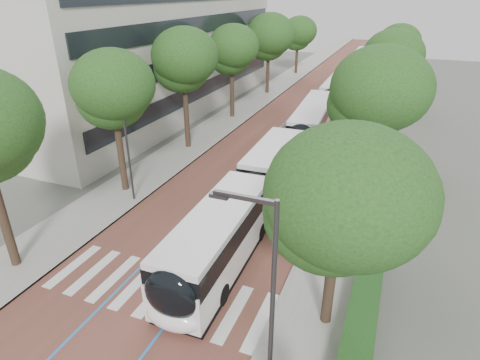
{
  "coord_description": "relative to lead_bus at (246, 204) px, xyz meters",
  "views": [
    {
      "loc": [
        9.08,
        -11.03,
        12.6
      ],
      "look_at": [
        1.11,
        8.82,
        2.4
      ],
      "focal_mm": 30.0,
      "sensor_mm": 36.0,
      "label": 1
    }
  ],
  "objects": [
    {
      "name": "lane_line_right",
      "position": [
        -0.39,
        32.52,
        -1.6
      ],
      "size": [
        0.12,
        126.0,
        0.01
      ],
      "primitive_type": "cube",
      "color": "blue",
      "rests_on": "road"
    },
    {
      "name": "trees_right",
      "position": [
        5.71,
        11.34,
        4.65
      ],
      "size": [
        5.99,
        47.53,
        9.28
      ],
      "color": "black",
      "rests_on": "ground"
    },
    {
      "name": "kerb_left",
      "position": [
        -7.59,
        32.52,
        -1.57
      ],
      "size": [
        0.2,
        140.0,
        0.14
      ],
      "primitive_type": "cube",
      "color": "gray",
      "rests_on": "ground"
    },
    {
      "name": "sidewalk_left",
      "position": [
        -9.49,
        32.52,
        -1.57
      ],
      "size": [
        4.0,
        140.0,
        0.12
      ],
      "primitive_type": "cube",
      "color": "gray",
      "rests_on": "ground"
    },
    {
      "name": "road",
      "position": [
        -1.99,
        32.52,
        -1.62
      ],
      "size": [
        11.0,
        140.0,
        0.02
      ],
      "primitive_type": "cube",
      "color": "brown",
      "rests_on": "ground"
    },
    {
      "name": "ground",
      "position": [
        -1.99,
        -7.48,
        -1.63
      ],
      "size": [
        160.0,
        160.0,
        0.0
      ],
      "primitive_type": "plane",
      "color": "#51544C",
      "rests_on": "ground"
    },
    {
      "name": "kerb_right",
      "position": [
        3.61,
        32.52,
        -1.57
      ],
      "size": [
        0.2,
        140.0,
        0.14
      ],
      "primitive_type": "cube",
      "color": "gray",
      "rests_on": "ground"
    },
    {
      "name": "sidewalk_right",
      "position": [
        5.51,
        32.52,
        -1.57
      ],
      "size": [
        4.0,
        140.0,
        0.12
      ],
      "primitive_type": "cube",
      "color": "gray",
      "rests_on": "ground"
    },
    {
      "name": "lane_line_left",
      "position": [
        -3.59,
        32.52,
        -1.6
      ],
      "size": [
        0.12,
        126.0,
        0.01
      ],
      "primitive_type": "cube",
      "color": "blue",
      "rests_on": "road"
    },
    {
      "name": "zebra_crossing",
      "position": [
        -1.79,
        -6.48,
        -1.6
      ],
      "size": [
        10.55,
        3.6,
        0.01
      ],
      "color": "silver",
      "rests_on": "ground"
    },
    {
      "name": "streetlight_far",
      "position": [
        4.63,
        14.52,
        3.19
      ],
      "size": [
        1.82,
        0.2,
        8.0
      ],
      "color": "#313134",
      "rests_on": "sidewalk_right"
    },
    {
      "name": "bus_queued_1",
      "position": [
        0.2,
        29.63,
        -0.0
      ],
      "size": [
        2.69,
        12.43,
        3.2
      ],
      "rotation": [
        0.0,
        0.0,
        0.01
      ],
      "color": "white",
      "rests_on": "ground"
    },
    {
      "name": "trees_left",
      "position": [
        -9.49,
        18.99,
        5.15
      ],
      "size": [
        6.14,
        60.42,
        9.5
      ],
      "color": "black",
      "rests_on": "ground"
    },
    {
      "name": "bus_queued_3",
      "position": [
        0.06,
        54.57,
        -0.0
      ],
      "size": [
        2.58,
        12.41,
        3.2
      ],
      "rotation": [
        0.0,
        0.0,
        0.0
      ],
      "color": "white",
      "rests_on": "ground"
    },
    {
      "name": "streetlight_near",
      "position": [
        4.63,
        -10.48,
        3.19
      ],
      "size": [
        1.82,
        0.2,
        8.0
      ],
      "color": "#313134",
      "rests_on": "sidewalk_right"
    },
    {
      "name": "lead_bus",
      "position": [
        0.0,
        0.0,
        0.0
      ],
      "size": [
        2.91,
        18.45,
        3.2
      ],
      "rotation": [
        0.0,
        0.0,
        0.02
      ],
      "color": "black",
      "rests_on": "ground"
    },
    {
      "name": "office_building",
      "position": [
        -21.46,
        20.52,
        5.37
      ],
      "size": [
        18.11,
        40.0,
        14.0
      ],
      "color": "#A4A198",
      "rests_on": "ground"
    },
    {
      "name": "lamp_post_left",
      "position": [
        -8.09,
        0.52,
        2.49
      ],
      "size": [
        0.14,
        0.14,
        8.0
      ],
      "primitive_type": "cylinder",
      "color": "#313134",
      "rests_on": "sidewalk_left"
    },
    {
      "name": "bus_queued_2",
      "position": [
        -0.1,
        42.35,
        -0.0
      ],
      "size": [
        2.87,
        12.46,
        3.2
      ],
      "rotation": [
        0.0,
        0.0,
        0.03
      ],
      "color": "white",
      "rests_on": "ground"
    },
    {
      "name": "hedge",
      "position": [
        7.11,
        -7.48,
        -1.11
      ],
      "size": [
        1.2,
        14.0,
        0.8
      ],
      "primitive_type": "cube",
      "color": "#1B4317",
      "rests_on": "sidewalk_right"
    },
    {
      "name": "bus_queued_0",
      "position": [
        0.08,
        16.51,
        -0.0
      ],
      "size": [
        3.2,
        12.52,
        3.2
      ],
      "rotation": [
        0.0,
        0.0,
        0.06
      ],
      "color": "white",
      "rests_on": "ground"
    }
  ]
}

